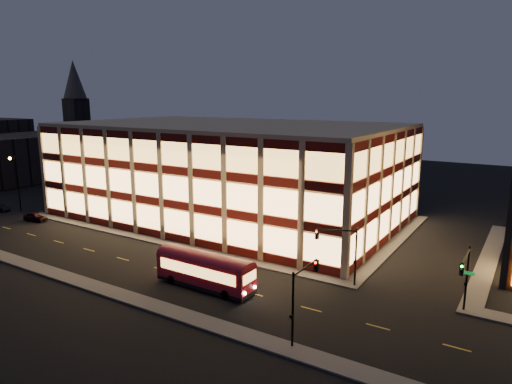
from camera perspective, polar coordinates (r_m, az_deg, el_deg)
The scene contains 16 objects.
ground at distance 58.16m, azimuth -10.55°, elevation -6.87°, with size 200.00×200.00×0.00m, color black.
sidewalk_office_south at distance 60.80m, azimuth -12.01°, elevation -6.02°, with size 54.00×2.00×0.15m, color #514F4C.
sidewalk_office_east at distance 61.91m, azimuth 16.94°, elevation -5.96°, with size 2.00×30.00×0.15m, color #514F4C.
sidewalk_tower_west at distance 60.25m, azimuth 27.14°, elevation -7.27°, with size 2.00×30.00×0.15m, color #514F4C.
sidewalk_near at distance 50.02m, azimuth -20.81°, elevation -10.52°, with size 100.00×2.00×0.15m, color #514F4C.
office_building at distance 71.02m, azimuth -3.29°, elevation 2.74°, with size 50.45×30.45×14.50m.
bg_building_a at distance 116.26m, azimuth -27.50°, elevation 3.85°, with size 18.00×28.00×10.00m, color #2D2621.
church_tower at distance 134.65m, azimuth -21.35°, elevation 7.00°, with size 5.00×5.00×18.00m, color #2D2621.
church_spire at distance 134.40m, azimuth -21.81°, elevation 12.94°, with size 6.00×6.00×10.00m, color #4C473F.
traffic_signal_far at distance 45.67m, azimuth 10.64°, elevation -6.66°, with size 3.79×1.87×6.00m.
traffic_signal_right at distance 42.36m, azimuth 24.71°, elevation -9.08°, with size 1.20×4.37×6.00m.
traffic_signal_near at distance 35.51m, azimuth 5.76°, elevation -12.00°, with size 0.32×4.45×6.00m.
street_lamp_a at distance 83.65m, azimuth -27.77°, elevation 1.53°, with size 0.44×1.22×9.02m.
trolley_bus at distance 45.54m, azimuth -6.39°, elevation -9.46°, with size 10.49×2.84×3.54m.
parked_car_0 at distance 76.67m, azimuth -25.85°, elevation -2.79°, with size 1.57×3.91×1.33m, color black.
parked_car_1 at distance 85.66m, azimuth -29.33°, elevation -1.77°, with size 1.19×3.41×1.12m, color black.
Camera 1 is at (37.70, -40.27, 18.43)m, focal length 32.00 mm.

